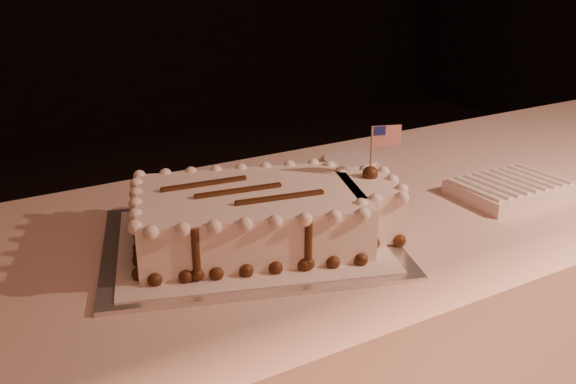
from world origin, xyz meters
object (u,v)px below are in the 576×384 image
cake_board (250,242)px  napkin_stack (509,189)px  side_plate (350,160)px  banquet_table (395,340)px  sheet_cake (265,214)px

cake_board → napkin_stack: (0.59, -0.07, 0.01)m
cake_board → side_plate: (0.43, 0.29, 0.00)m
banquet_table → side_plate: (0.03, 0.24, 0.38)m
side_plate → banquet_table: bearing=-96.2°
sheet_cake → side_plate: (0.40, 0.30, -0.05)m
banquet_table → sheet_cake: 0.58m
napkin_stack → cake_board: bearing=173.1°
sheet_cake → side_plate: size_ratio=3.94×
banquet_table → napkin_stack: 0.45m
cake_board → napkin_stack: bearing=11.8°
banquet_table → cake_board: 0.56m
cake_board → side_plate: bearing=52.5°
sheet_cake → napkin_stack: bearing=-6.4°
napkin_stack → side_plate: 0.40m
napkin_stack → side_plate: size_ratio=1.78×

